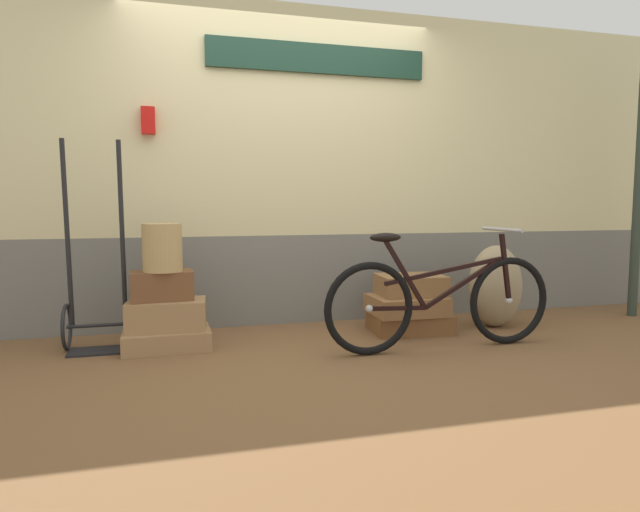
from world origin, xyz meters
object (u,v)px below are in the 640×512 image
Objects in this scene: suitcase_0 at (167,339)px; bicycle at (441,301)px; suitcase_5 at (410,285)px; wicker_basket at (162,248)px; burlap_sack at (495,286)px; suitcase_2 at (162,285)px; suitcase_3 at (409,322)px; luggage_trolley at (98,304)px; suitcase_4 at (407,305)px; suitcase_1 at (167,315)px.

bicycle reaches higher than suitcase_0.
suitcase_5 is 0.30× the size of bicycle.
wicker_basket reaches higher than suitcase_5.
suitcase_0 is at bearing -179.70° from burlap_sack.
bicycle is at bearing -16.60° from suitcase_0.
bicycle is at bearing -20.79° from suitcase_2.
suitcase_3 is at bearing 0.43° from wicker_basket.
suitcase_2 is at bearing 119.18° from wicker_basket.
bicycle is (2.28, -0.64, 0.02)m from luggage_trolley.
suitcase_2 is at bearing 163.48° from bicycle.
suitcase_4 reaches higher than suitcase_0.
wicker_basket is 0.60m from luggage_trolley.
suitcase_1 is at bearing 79.60° from suitcase_0.
suitcase_3 is at bearing 35.98° from suitcase_4.
bicycle reaches higher than suitcase_2.
wicker_basket reaches higher than burlap_sack.
suitcase_4 is 0.79m from burlap_sack.
wicker_basket is (-1.82, 0.01, 0.49)m from suitcase_4.
suitcase_4 is 1.11× the size of suitcase_5.
suitcase_1 is 0.88× the size of suitcase_3.
suitcase_1 is at bearing -173.82° from suitcase_3.
suitcase_5 is at bearing 0.41° from suitcase_0.
suitcase_2 is 2.61m from burlap_sack.
suitcase_4 is (1.80, -0.01, -0.02)m from suitcase_1.
bicycle reaches higher than suitcase_1.
burlap_sack reaches higher than suitcase_4.
wicker_basket reaches higher than suitcase_0.
suitcase_3 is at bearing -125.07° from suitcase_5.
bicycle is at bearing -15.61° from luggage_trolley.
suitcase_0 is at bearing -63.65° from suitcase_2.
suitcase_5 is 2.31m from luggage_trolley.
suitcase_1 is at bearing -10.67° from wicker_basket.
wicker_basket is at bearing -173.93° from suitcase_3.
suitcase_4 is 0.83× the size of burlap_sack.
suitcase_1 is 2.58m from burlap_sack.
wicker_basket reaches higher than suitcase_1.
suitcase_3 reaches higher than suitcase_0.
luggage_trolley reaches higher than bicycle.
suitcase_1 is 0.95× the size of suitcase_4.
suitcase_2 is at bearing 119.48° from suitcase_0.
luggage_trolley is (-2.31, 0.08, -0.05)m from suitcase_5.
suitcase_1 is (0.00, 0.02, 0.17)m from suitcase_0.
luggage_trolley reaches higher than burlap_sack.
suitcase_0 is 1.78× the size of wicker_basket.
suitcase_2 is at bearing 179.32° from burlap_sack.
suitcase_1 reaches higher than suitcase_3.
suitcase_5 is 0.35× the size of luggage_trolley.
suitcase_2 reaches higher than suitcase_3.
suitcase_1 is 1.90m from bicycle.
suitcase_3 is 1.20× the size of suitcase_5.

